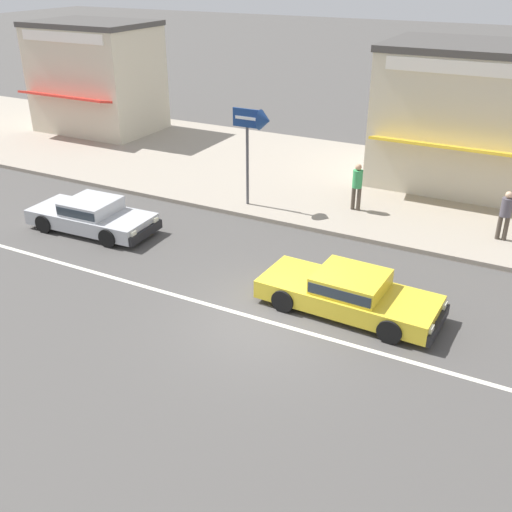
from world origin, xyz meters
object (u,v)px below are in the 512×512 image
at_px(sedan_yellow_4, 349,292).
at_px(shopfront_corner_warung, 474,116).
at_px(pedestrian_by_shop, 357,183).
at_px(sedan_silver_0, 92,215).
at_px(pedestrian_near_clock, 506,212).
at_px(shopfront_far_kios, 97,77).
at_px(arrow_signboard, 260,126).

relative_size(sedan_yellow_4, shopfront_corner_warung, 0.67).
bearing_deg(pedestrian_by_shop, sedan_yellow_4, -72.24).
relative_size(sedan_silver_0, pedestrian_near_clock, 2.73).
bearing_deg(pedestrian_near_clock, shopfront_far_kios, 166.67).
distance_m(sedan_silver_0, sedan_yellow_4, 9.17).
bearing_deg(shopfront_far_kios, pedestrian_near_clock, -13.33).
bearing_deg(shopfront_corner_warung, sedan_yellow_4, -94.20).
relative_size(sedan_yellow_4, pedestrian_by_shop, 2.81).
height_order(sedan_silver_0, pedestrian_by_shop, pedestrian_by_shop).
xyz_separation_m(sedan_yellow_4, shopfront_far_kios, (-17.19, 10.75, 2.22)).
relative_size(arrow_signboard, shopfront_corner_warung, 0.50).
height_order(sedan_yellow_4, pedestrian_near_clock, pedestrian_near_clock).
relative_size(sedan_silver_0, shopfront_corner_warung, 0.62).
height_order(sedan_silver_0, shopfront_corner_warung, shopfront_corner_warung).
xyz_separation_m(shopfront_corner_warung, shopfront_far_kios, (-18.00, -0.26, 0.01)).
bearing_deg(sedan_yellow_4, shopfront_corner_warung, 85.80).
bearing_deg(pedestrian_near_clock, pedestrian_by_shop, 177.03).
relative_size(sedan_silver_0, shopfront_far_kios, 0.74).
relative_size(sedan_yellow_4, shopfront_far_kios, 0.80).
height_order(arrow_signboard, pedestrian_near_clock, arrow_signboard).
bearing_deg(shopfront_corner_warung, pedestrian_near_clock, -67.92).
xyz_separation_m(pedestrian_near_clock, pedestrian_by_shop, (-4.84, 0.25, 0.05)).
distance_m(arrow_signboard, shopfront_corner_warung, 8.47).
bearing_deg(arrow_signboard, shopfront_far_kios, 154.40).
distance_m(sedan_yellow_4, pedestrian_by_shop, 6.59).
distance_m(pedestrian_by_shop, shopfront_far_kios, 15.92).
distance_m(arrow_signboard, pedestrian_near_clock, 8.24).
xyz_separation_m(pedestrian_by_shop, shopfront_far_kios, (-15.19, 4.49, 1.64)).
bearing_deg(sedan_yellow_4, pedestrian_near_clock, 64.68).
bearing_deg(shopfront_far_kios, sedan_yellow_4, -32.01).
bearing_deg(sedan_yellow_4, shopfront_far_kios, 147.99).
xyz_separation_m(pedestrian_by_shop, shopfront_corner_warung, (2.81, 4.76, 1.63)).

